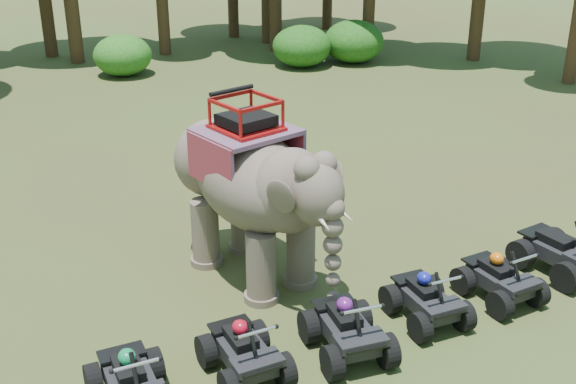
% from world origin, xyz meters
% --- Properties ---
extents(ground, '(110.00, 110.00, 0.00)m').
position_xyz_m(ground, '(0.00, 0.00, 0.00)').
color(ground, '#47381E').
rests_on(ground, ground).
extents(elephant, '(2.83, 4.80, 3.78)m').
position_xyz_m(elephant, '(-0.56, 1.71, 1.89)').
color(elephant, brown).
rests_on(elephant, ground).
extents(atv_0, '(1.29, 1.71, 1.22)m').
position_xyz_m(atv_0, '(-3.97, -1.18, 0.61)').
color(atv_0, black).
rests_on(atv_0, ground).
extents(atv_1, '(1.21, 1.62, 1.18)m').
position_xyz_m(atv_1, '(-2.12, -1.24, 0.59)').
color(atv_1, black).
rests_on(atv_1, ground).
extents(atv_2, '(1.47, 1.84, 1.24)m').
position_xyz_m(atv_2, '(-0.33, -1.53, 0.62)').
color(atv_2, black).
rests_on(atv_2, ground).
extents(atv_3, '(1.26, 1.64, 1.15)m').
position_xyz_m(atv_3, '(1.48, -1.37, 0.57)').
color(atv_3, black).
rests_on(atv_3, ground).
extents(atv_4, '(1.15, 1.57, 1.16)m').
position_xyz_m(atv_4, '(3.18, -1.45, 0.58)').
color(atv_4, black).
rests_on(atv_4, ground).
extents(atv_5, '(1.40, 1.83, 1.29)m').
position_xyz_m(atv_5, '(5.02, -1.25, 0.64)').
color(atv_5, black).
rests_on(atv_5, ground).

